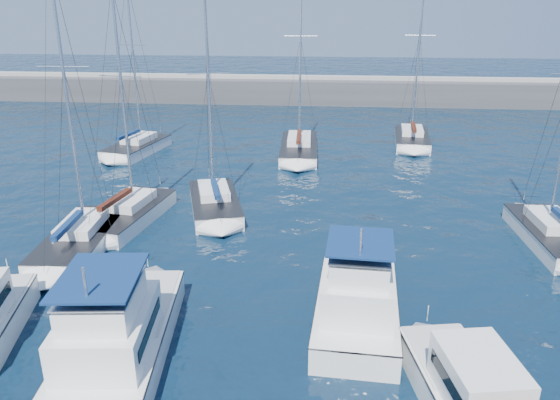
# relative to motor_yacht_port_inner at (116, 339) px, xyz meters

# --- Properties ---
(ground) EXTENTS (220.00, 220.00, 0.00)m
(ground) POSITION_rel_motor_yacht_port_inner_xyz_m (4.45, 3.81, -1.13)
(ground) COLOR black
(ground) RESTS_ON ground
(breakwater) EXTENTS (160.00, 6.00, 4.45)m
(breakwater) POSITION_rel_motor_yacht_port_inner_xyz_m (4.45, 55.81, -0.08)
(breakwater) COLOR #424244
(breakwater) RESTS_ON ground
(motor_yacht_port_inner) EXTENTS (4.50, 9.89, 4.69)m
(motor_yacht_port_inner) POSITION_rel_motor_yacht_port_inner_xyz_m (0.00, 0.00, 0.00)
(motor_yacht_port_inner) COLOR white
(motor_yacht_port_inner) RESTS_ON ground
(motor_yacht_stbd_inner) EXTENTS (3.95, 8.20, 4.69)m
(motor_yacht_stbd_inner) POSITION_rel_motor_yacht_port_inner_xyz_m (9.15, 3.43, 0.00)
(motor_yacht_stbd_inner) COLOR white
(motor_yacht_stbd_inner) RESTS_ON ground
(motor_yacht_stbd_outer) EXTENTS (3.66, 7.01, 3.20)m
(motor_yacht_stbd_outer) POSITION_rel_motor_yacht_port_inner_xyz_m (12.51, -1.75, -0.19)
(motor_yacht_stbd_outer) COLOR silver
(motor_yacht_stbd_outer) RESTS_ON ground
(sailboat_mid_a) EXTENTS (3.56, 8.29, 15.76)m
(sailboat_mid_a) POSITION_rel_motor_yacht_port_inner_xyz_m (-5.82, 9.85, -0.60)
(sailboat_mid_a) COLOR white
(sailboat_mid_a) RESTS_ON ground
(sailboat_mid_b) EXTENTS (4.24, 8.06, 14.12)m
(sailboat_mid_b) POSITION_rel_motor_yacht_port_inner_xyz_m (-4.46, 13.73, -0.61)
(sailboat_mid_b) COLOR silver
(sailboat_mid_b) RESTS_ON ground
(sailboat_mid_c) EXTENTS (4.92, 7.96, 13.96)m
(sailboat_mid_c) POSITION_rel_motor_yacht_port_inner_xyz_m (0.52, 16.02, -0.61)
(sailboat_mid_c) COLOR white
(sailboat_mid_c) RESTS_ON ground
(sailboat_mid_e) EXTENTS (3.40, 7.82, 15.03)m
(sailboat_mid_e) POSITION_rel_motor_yacht_port_inner_xyz_m (20.62, 12.67, -0.60)
(sailboat_mid_e) COLOR silver
(sailboat_mid_e) RESTS_ON ground
(sailboat_back_a) EXTENTS (4.55, 7.88, 14.91)m
(sailboat_back_a) POSITION_rel_motor_yacht_port_inner_xyz_m (-9.18, 29.34, -0.60)
(sailboat_back_a) COLOR white
(sailboat_back_a) RESTS_ON ground
(sailboat_back_b) EXTENTS (3.44, 9.60, 16.11)m
(sailboat_back_b) POSITION_rel_motor_yacht_port_inner_xyz_m (5.29, 30.27, -0.61)
(sailboat_back_b) COLOR white
(sailboat_back_b) RESTS_ON ground
(sailboat_back_c) EXTENTS (3.71, 7.78, 15.87)m
(sailboat_back_c) POSITION_rel_motor_yacht_port_inner_xyz_m (15.75, 34.46, -0.59)
(sailboat_back_c) COLOR white
(sailboat_back_c) RESTS_ON ground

